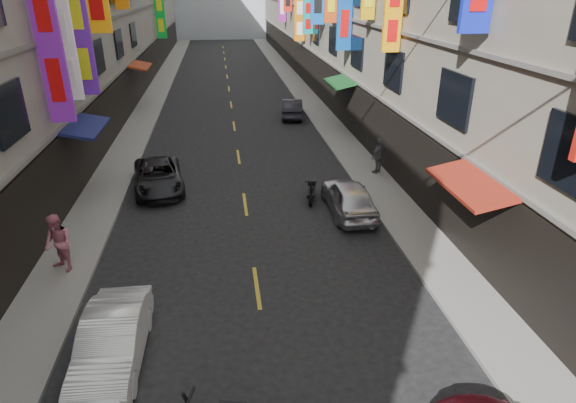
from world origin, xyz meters
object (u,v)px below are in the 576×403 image
object	(u,v)px
car_left_far	(158,176)
pedestrian_lfar	(58,244)
pedestrian_rfar	(378,156)
scooter_far_right	(312,190)
car_left_mid	(112,342)
car_right_far	(292,108)
car_right_mid	(349,197)

from	to	relation	value
car_left_far	pedestrian_lfar	world-z (taller)	pedestrian_lfar
car_left_far	pedestrian_rfar	distance (m)	10.05
scooter_far_right	car_left_mid	distance (m)	10.82
car_right_far	pedestrian_rfar	xyz separation A→B (m)	(2.39, -11.25, 0.33)
car_right_far	pedestrian_rfar	distance (m)	11.51
car_left_far	car_right_far	xyz separation A→B (m)	(7.64, 11.59, 0.02)
car_left_far	car_right_far	world-z (taller)	car_right_far
scooter_far_right	car_right_mid	distance (m)	1.88
car_left_far	pedestrian_lfar	bearing A→B (deg)	-117.62
scooter_far_right	car_right_far	xyz separation A→B (m)	(1.21, 13.63, 0.18)
scooter_far_right	car_left_far	xyz separation A→B (m)	(-6.43, 2.03, 0.16)
scooter_far_right	pedestrian_rfar	bearing A→B (deg)	-133.42
car_right_far	pedestrian_lfar	world-z (taller)	pedestrian_lfar
car_left_mid	pedestrian_rfar	world-z (taller)	pedestrian_rfar
pedestrian_lfar	scooter_far_right	bearing A→B (deg)	68.29
pedestrian_lfar	pedestrian_rfar	xyz separation A→B (m)	(12.31, 6.84, -0.11)
car_left_far	pedestrian_rfar	size ratio (longest dim) A/B	2.62
car_left_far	car_left_mid	bearing A→B (deg)	-98.11
car_left_mid	car_right_far	bearing A→B (deg)	72.42
scooter_far_right	car_right_mid	size ratio (longest dim) A/B	0.45
pedestrian_lfar	pedestrian_rfar	size ratio (longest dim) A/B	1.13
scooter_far_right	car_left_far	size ratio (longest dim) A/B	0.41
car_left_mid	car_left_far	distance (m)	10.78
car_right_mid	pedestrian_rfar	world-z (taller)	pedestrian_rfar
car_left_mid	car_left_far	bearing A→B (deg)	91.44
car_right_mid	car_right_far	bearing A→B (deg)	-90.33
car_right_far	pedestrian_lfar	xyz separation A→B (m)	(-9.91, -18.09, 0.43)
car_right_mid	car_left_mid	bearing A→B (deg)	43.63
car_right_mid	car_left_far	bearing A→B (deg)	-24.64
car_left_mid	pedestrian_lfar	size ratio (longest dim) A/B	2.05
scooter_far_right	pedestrian_lfar	xyz separation A→B (m)	(-8.70, -4.47, 0.61)
pedestrian_lfar	car_right_far	bearing A→B (deg)	102.40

